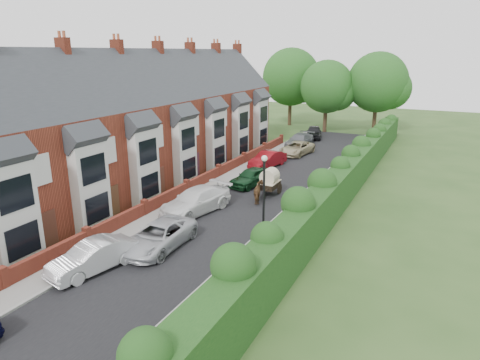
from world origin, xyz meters
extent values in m
plane|color=#2D4C1E|center=(0.00, 0.00, 0.00)|extent=(140.00, 140.00, 0.00)
cube|color=black|center=(-0.50, 11.00, 0.01)|extent=(6.00, 58.00, 0.02)
cube|color=gray|center=(3.60, 11.00, 0.06)|extent=(2.20, 58.00, 0.12)
cube|color=gray|center=(-4.35, 11.00, 0.06)|extent=(1.70, 58.00, 0.12)
cube|color=gray|center=(2.55, 11.00, 0.07)|extent=(0.18, 58.00, 0.13)
cube|color=gray|center=(-3.55, 11.00, 0.07)|extent=(0.18, 58.00, 0.13)
cube|color=#123A13|center=(5.40, 11.00, 1.25)|extent=(1.50, 58.00, 2.50)
cube|color=#993B26|center=(-11.00, 10.00, 3.25)|extent=(8.00, 40.00, 6.50)
cube|color=#2B2F33|center=(-11.00, 10.00, 6.50)|extent=(8.00, 40.20, 8.00)
cube|color=silver|center=(-6.65, -3.10, 2.60)|extent=(0.70, 2.40, 5.20)
cube|color=black|center=(-6.28, -3.10, 1.40)|extent=(0.06, 1.80, 1.60)
cube|color=black|center=(-6.28, -3.10, 3.80)|extent=(0.06, 1.80, 1.60)
cube|color=#2B2F33|center=(-6.80, -3.10, 5.60)|extent=(1.70, 2.60, 1.70)
cube|color=#3F2D2D|center=(-6.96, -1.00, 1.05)|extent=(0.08, 0.90, 2.10)
cube|color=silver|center=(-6.95, -1.10, 4.40)|extent=(0.12, 1.20, 1.60)
cube|color=silver|center=(-6.65, 1.90, 2.60)|extent=(0.70, 2.40, 5.20)
cube|color=black|center=(-6.28, 1.90, 1.40)|extent=(0.06, 1.80, 1.60)
cube|color=black|center=(-6.28, 1.90, 3.80)|extent=(0.06, 1.80, 1.60)
cube|color=#2B2F33|center=(-6.80, 1.90, 5.60)|extent=(1.70, 2.60, 1.70)
cube|color=#3F2D2D|center=(-6.96, 4.00, 1.05)|extent=(0.08, 0.90, 2.10)
cube|color=silver|center=(-6.95, 3.90, 4.40)|extent=(0.12, 1.20, 1.60)
cube|color=silver|center=(-6.65, 6.90, 2.60)|extent=(0.70, 2.40, 5.20)
cube|color=black|center=(-6.28, 6.90, 1.40)|extent=(0.06, 1.80, 1.60)
cube|color=black|center=(-6.28, 6.90, 3.80)|extent=(0.06, 1.80, 1.60)
cube|color=#2B2F33|center=(-6.80, 6.90, 5.60)|extent=(1.70, 2.60, 1.70)
cube|color=#3F2D2D|center=(-6.96, 9.00, 1.05)|extent=(0.08, 0.90, 2.10)
cube|color=silver|center=(-6.95, 8.90, 4.40)|extent=(0.12, 1.20, 1.60)
cube|color=silver|center=(-6.65, 11.90, 2.60)|extent=(0.70, 2.40, 5.20)
cube|color=black|center=(-6.28, 11.90, 1.40)|extent=(0.06, 1.80, 1.60)
cube|color=black|center=(-6.28, 11.90, 3.80)|extent=(0.06, 1.80, 1.60)
cube|color=#2B2F33|center=(-6.80, 11.90, 5.60)|extent=(1.70, 2.60, 1.70)
cube|color=#3F2D2D|center=(-6.96, 14.00, 1.05)|extent=(0.08, 0.90, 2.10)
cube|color=silver|center=(-6.95, 13.90, 4.40)|extent=(0.12, 1.20, 1.60)
cube|color=silver|center=(-6.65, 16.90, 2.60)|extent=(0.70, 2.40, 5.20)
cube|color=black|center=(-6.28, 16.90, 1.40)|extent=(0.06, 1.80, 1.60)
cube|color=black|center=(-6.28, 16.90, 3.80)|extent=(0.06, 1.80, 1.60)
cube|color=#2B2F33|center=(-6.80, 16.90, 5.60)|extent=(1.70, 2.60, 1.70)
cube|color=#3F2D2D|center=(-6.96, 19.00, 1.05)|extent=(0.08, 0.90, 2.10)
cube|color=silver|center=(-6.95, 18.90, 4.40)|extent=(0.12, 1.20, 1.60)
cube|color=silver|center=(-6.65, 21.90, 2.60)|extent=(0.70, 2.40, 5.20)
cube|color=black|center=(-6.28, 21.90, 1.40)|extent=(0.06, 1.80, 1.60)
cube|color=black|center=(-6.28, 21.90, 3.80)|extent=(0.06, 1.80, 1.60)
cube|color=#2B2F33|center=(-6.80, 21.90, 5.60)|extent=(1.70, 2.60, 1.70)
cube|color=#3F2D2D|center=(-6.96, 24.00, 1.05)|extent=(0.08, 0.90, 2.10)
cube|color=silver|center=(-6.95, 23.90, 4.40)|extent=(0.12, 1.20, 1.60)
cube|color=silver|center=(-6.65, 26.90, 2.60)|extent=(0.70, 2.40, 5.20)
cube|color=black|center=(-6.28, 26.90, 1.40)|extent=(0.06, 1.80, 1.60)
cube|color=black|center=(-6.28, 26.90, 3.80)|extent=(0.06, 1.80, 1.60)
cube|color=#2B2F33|center=(-6.80, 26.90, 5.60)|extent=(1.70, 2.60, 1.70)
cube|color=#3F2D2D|center=(-6.96, 29.00, 1.05)|extent=(0.08, 0.90, 2.10)
cube|color=silver|center=(-6.95, 28.90, 4.40)|extent=(0.12, 1.20, 1.60)
cube|color=maroon|center=(-11.00, 5.00, 10.30)|extent=(0.90, 0.50, 1.60)
cylinder|color=#994A2E|center=(-11.20, 5.00, 11.25)|extent=(0.20, 0.20, 0.50)
cylinder|color=#994A2E|center=(-10.80, 5.00, 11.25)|extent=(0.20, 0.20, 0.50)
cube|color=maroon|center=(-11.00, 10.00, 10.30)|extent=(0.90, 0.50, 1.60)
cylinder|color=#994A2E|center=(-11.20, 10.00, 11.25)|extent=(0.20, 0.20, 0.50)
cylinder|color=#994A2E|center=(-10.80, 10.00, 11.25)|extent=(0.20, 0.20, 0.50)
cube|color=maroon|center=(-11.00, 15.00, 10.30)|extent=(0.90, 0.50, 1.60)
cylinder|color=#994A2E|center=(-11.20, 15.00, 11.25)|extent=(0.20, 0.20, 0.50)
cylinder|color=#994A2E|center=(-10.80, 15.00, 11.25)|extent=(0.20, 0.20, 0.50)
cube|color=maroon|center=(-11.00, 20.00, 10.30)|extent=(0.90, 0.50, 1.60)
cylinder|color=#994A2E|center=(-11.20, 20.00, 11.25)|extent=(0.20, 0.20, 0.50)
cylinder|color=#994A2E|center=(-10.80, 20.00, 11.25)|extent=(0.20, 0.20, 0.50)
cube|color=maroon|center=(-11.00, 25.00, 10.30)|extent=(0.90, 0.50, 1.60)
cylinder|color=#994A2E|center=(-11.20, 25.00, 11.25)|extent=(0.20, 0.20, 0.50)
cylinder|color=#994A2E|center=(-10.80, 25.00, 11.25)|extent=(0.20, 0.20, 0.50)
cube|color=maroon|center=(-11.00, 30.00, 10.30)|extent=(0.90, 0.50, 1.60)
cylinder|color=#994A2E|center=(-11.20, 30.00, 11.25)|extent=(0.20, 0.20, 0.50)
cylinder|color=#994A2E|center=(-10.80, 30.00, 11.25)|extent=(0.20, 0.20, 0.50)
cube|color=maroon|center=(-5.35, -2.50, 0.45)|extent=(0.30, 4.70, 0.90)
cube|color=maroon|center=(-5.35, 2.50, 0.45)|extent=(0.30, 4.70, 0.90)
cube|color=maroon|center=(-5.35, 7.50, 0.45)|extent=(0.30, 4.70, 0.90)
cube|color=maroon|center=(-5.35, 12.50, 0.45)|extent=(0.30, 4.70, 0.90)
cube|color=maroon|center=(-5.35, 17.50, 0.45)|extent=(0.30, 4.70, 0.90)
cube|color=maroon|center=(-5.35, 22.50, 0.45)|extent=(0.30, 4.70, 0.90)
cube|color=maroon|center=(-5.35, 27.50, 0.45)|extent=(0.30, 4.70, 0.90)
cube|color=maroon|center=(-5.35, -5.00, 0.55)|extent=(0.35, 0.35, 1.10)
cube|color=maroon|center=(-5.35, 0.00, 0.55)|extent=(0.35, 0.35, 1.10)
cube|color=maroon|center=(-5.35, 5.00, 0.55)|extent=(0.35, 0.35, 1.10)
cube|color=maroon|center=(-5.35, 10.00, 0.55)|extent=(0.35, 0.35, 1.10)
cube|color=maroon|center=(-5.35, 15.00, 0.55)|extent=(0.35, 0.35, 1.10)
cube|color=maroon|center=(-5.35, 20.00, 0.55)|extent=(0.35, 0.35, 1.10)
cube|color=maroon|center=(-5.35, 25.00, 0.55)|extent=(0.35, 0.35, 1.10)
cube|color=maroon|center=(-5.35, 30.00, 0.55)|extent=(0.35, 0.35, 1.10)
cylinder|color=black|center=(3.40, 4.00, 2.40)|extent=(0.12, 0.12, 4.80)
cylinder|color=black|center=(3.40, 4.00, 4.85)|extent=(0.20, 0.20, 0.10)
sphere|color=silver|center=(3.40, 4.00, 5.00)|extent=(0.32, 0.32, 0.32)
cylinder|color=#332316|center=(-3.00, 40.00, 2.38)|extent=(0.50, 0.50, 4.75)
sphere|color=#234A18|center=(-3.00, 40.00, 5.89)|extent=(6.80, 6.80, 6.80)
sphere|color=#234A18|center=(-1.64, 40.30, 5.23)|extent=(4.76, 4.76, 4.76)
cylinder|color=#332316|center=(3.00, 42.00, 2.62)|extent=(0.50, 0.50, 5.25)
sphere|color=#234A18|center=(3.00, 42.00, 6.51)|extent=(7.60, 7.60, 7.60)
sphere|color=#234A18|center=(4.52, 42.30, 5.78)|extent=(5.32, 5.32, 5.32)
cylinder|color=#332316|center=(-9.00, 43.00, 2.75)|extent=(0.50, 0.50, 5.50)
sphere|color=#234A18|center=(-9.00, 43.00, 6.82)|extent=(8.00, 8.00, 8.00)
sphere|color=#234A18|center=(-7.40, 43.30, 6.05)|extent=(5.60, 5.60, 5.60)
imported|color=silver|center=(-3.00, -1.94, 0.73)|extent=(2.51, 4.67, 1.46)
imported|color=#BBBDC3|center=(-1.64, 1.50, 0.70)|extent=(2.49, 5.13, 1.40)
imported|color=white|center=(-2.71, 7.00, 0.80)|extent=(3.38, 5.85, 1.59)
imported|color=#10381B|center=(-1.82, 13.94, 0.72)|extent=(2.64, 4.51, 1.44)
imported|color=maroon|center=(-2.87, 19.84, 0.72)|extent=(2.36, 4.62, 1.45)
imported|color=tan|center=(-2.05, 25.68, 0.67)|extent=(2.91, 5.13, 1.35)
imported|color=slate|center=(-3.00, 29.50, 0.73)|extent=(2.30, 5.11, 1.45)
imported|color=black|center=(-3.00, 35.00, 0.75)|extent=(2.84, 4.73, 1.51)
imported|color=brown|center=(0.32, 10.59, 0.74)|extent=(1.44, 1.93, 1.48)
cube|color=black|center=(0.32, 12.47, 0.78)|extent=(1.10, 1.84, 0.46)
cylinder|color=beige|center=(0.32, 12.47, 1.43)|extent=(1.20, 1.15, 1.20)
cube|color=beige|center=(0.32, 12.47, 1.01)|extent=(1.22, 1.89, 0.04)
cylinder|color=black|center=(-0.28, 13.02, 0.41)|extent=(0.07, 0.83, 0.83)
cylinder|color=black|center=(0.92, 13.02, 0.41)|extent=(0.07, 0.83, 0.83)
cylinder|color=black|center=(-0.01, 11.45, 0.83)|extent=(0.06, 1.66, 0.06)
cylinder|color=black|center=(0.64, 11.45, 0.83)|extent=(0.06, 1.66, 0.06)
camera|label=1|loc=(11.57, -15.63, 10.23)|focal=32.00mm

